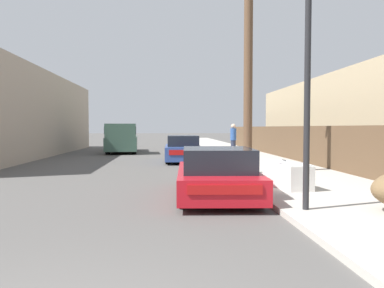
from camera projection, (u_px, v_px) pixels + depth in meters
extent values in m
cube|color=#ADA89E|center=(227.00, 151.00, 26.25)|extent=(4.20, 63.00, 0.12)
cube|color=white|center=(287.00, 175.00, 9.95)|extent=(0.90, 1.79, 0.63)
cube|color=white|center=(287.00, 163.00, 9.93)|extent=(0.87, 1.72, 0.03)
cube|color=#333335|center=(284.00, 160.00, 10.49)|extent=(0.06, 0.20, 0.02)
cube|color=gray|center=(282.00, 161.00, 10.20)|extent=(0.67, 0.17, 0.01)
cube|color=gray|center=(292.00, 163.00, 9.68)|extent=(0.67, 0.17, 0.01)
cube|color=red|center=(216.00, 180.00, 9.20)|extent=(2.08, 4.13, 0.54)
cube|color=black|center=(218.00, 159.00, 8.82)|extent=(1.70, 2.02, 0.54)
cube|color=#B21414|center=(225.00, 190.00, 7.17)|extent=(1.45, 0.11, 0.19)
cylinder|color=black|center=(184.00, 177.00, 10.44)|extent=(0.24, 0.68, 0.67)
cylinder|color=black|center=(242.00, 177.00, 10.47)|extent=(0.24, 0.68, 0.67)
cylinder|color=black|center=(183.00, 192.00, 7.94)|extent=(0.24, 0.68, 0.67)
cylinder|color=black|center=(259.00, 192.00, 7.97)|extent=(0.24, 0.68, 0.67)
cube|color=#2D478C|center=(183.00, 152.00, 18.75)|extent=(1.79, 4.14, 0.65)
cube|color=black|center=(183.00, 141.00, 18.56)|extent=(1.52, 2.32, 0.51)
cube|color=#B21414|center=(184.00, 153.00, 16.68)|extent=(1.34, 0.05, 0.23)
cylinder|color=black|center=(168.00, 153.00, 19.98)|extent=(0.21, 0.68, 0.68)
cylinder|color=black|center=(196.00, 153.00, 20.06)|extent=(0.21, 0.68, 0.68)
cylinder|color=black|center=(168.00, 157.00, 17.44)|extent=(0.21, 0.68, 0.68)
cylinder|color=black|center=(199.00, 157.00, 17.52)|extent=(0.21, 0.68, 0.68)
cube|color=#385647|center=(122.00, 143.00, 25.88)|extent=(2.43, 6.00, 0.86)
cube|color=#385647|center=(121.00, 131.00, 24.24)|extent=(2.08, 2.77, 0.89)
cube|color=black|center=(121.00, 130.00, 24.24)|extent=(2.12, 2.72, 0.49)
cylinder|color=black|center=(134.00, 148.00, 24.21)|extent=(0.32, 0.82, 0.81)
cylinder|color=black|center=(108.00, 148.00, 23.97)|extent=(0.32, 0.82, 0.81)
cylinder|color=black|center=(135.00, 145.00, 27.81)|extent=(0.32, 0.82, 0.81)
cylinder|color=black|center=(112.00, 145.00, 27.57)|extent=(0.32, 0.82, 0.81)
cylinder|color=brown|center=(248.00, 67.00, 12.85)|extent=(0.30, 0.30, 7.36)
cylinder|color=#232326|center=(307.00, 87.00, 7.14)|extent=(0.12, 0.12, 4.73)
cube|color=brown|center=(292.00, 143.00, 18.60)|extent=(0.08, 33.65, 1.65)
cube|color=tan|center=(364.00, 118.00, 21.82)|extent=(6.00, 20.75, 4.57)
cylinder|color=#282D42|center=(233.00, 148.00, 21.34)|extent=(0.28, 0.28, 0.86)
cylinder|color=#2D5193|center=(233.00, 134.00, 21.31)|extent=(0.34, 0.34, 0.68)
sphere|color=#DBB293|center=(233.00, 126.00, 21.28)|extent=(0.26, 0.26, 0.26)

